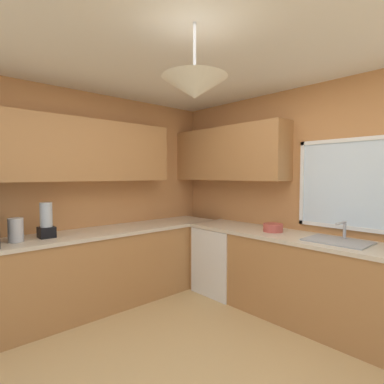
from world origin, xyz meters
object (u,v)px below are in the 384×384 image
Objects in this scene: sink_assembly at (338,241)px; bowl at (273,228)px; blender_appliance at (46,222)px; kettle at (16,230)px; dishwasher at (224,260)px.

sink_assembly is 0.71m from bowl.
blender_appliance is at bearing -136.13° from sink_assembly.
sink_assembly is (2.06, 2.28, -0.10)m from kettle.
kettle is 3.08m from sink_assembly.
dishwasher is at bearing -178.52° from sink_assembly.
blender_appliance is (-2.08, -2.00, 0.15)m from sink_assembly.
dishwasher is at bearing 74.11° from kettle.
kettle reaches higher than bowl.
sink_assembly is at bearing 43.87° from blender_appliance.
kettle is 0.29m from blender_appliance.
dishwasher is 3.84× the size of bowl.
dishwasher is 1.50m from sink_assembly.
kettle is 0.64× the size of blender_appliance.
bowl is (0.71, 0.03, 0.51)m from dishwasher.
dishwasher is 2.41m from kettle.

